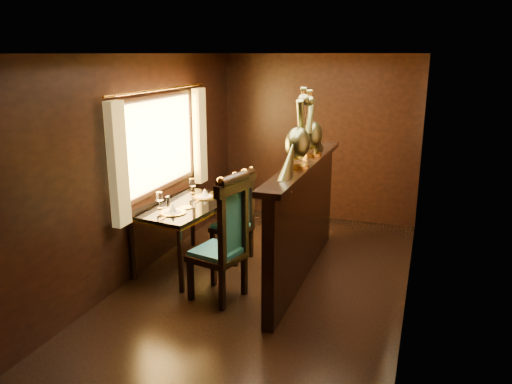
% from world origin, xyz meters
% --- Properties ---
extents(ground, '(5.00, 5.00, 0.00)m').
position_xyz_m(ground, '(0.00, 0.00, 0.00)').
color(ground, black).
rests_on(ground, ground).
extents(room_shell, '(3.04, 5.04, 2.52)m').
position_xyz_m(room_shell, '(-0.09, 0.02, 1.58)').
color(room_shell, black).
rests_on(room_shell, ground).
extents(partition, '(0.26, 2.70, 1.36)m').
position_xyz_m(partition, '(0.32, 0.30, 0.71)').
color(partition, black).
rests_on(partition, ground).
extents(dining_table, '(0.99, 1.43, 0.99)m').
position_xyz_m(dining_table, '(-1.05, 0.12, 0.71)').
color(dining_table, black).
rests_on(dining_table, ground).
extents(chair_left, '(0.60, 0.62, 1.39)m').
position_xyz_m(chair_left, '(-0.26, -0.53, 0.72)').
color(chair_left, black).
rests_on(chair_left, ground).
extents(chair_right, '(0.51, 0.53, 1.19)m').
position_xyz_m(chair_right, '(-0.53, 0.48, 0.62)').
color(chair_right, black).
rests_on(chair_right, ground).
extents(peacock_left, '(0.26, 0.68, 0.81)m').
position_xyz_m(peacock_left, '(0.33, -0.03, 1.77)').
color(peacock_left, '#1C5542').
rests_on(peacock_left, partition).
extents(peacock_right, '(0.24, 0.64, 0.77)m').
position_xyz_m(peacock_right, '(0.33, 0.62, 1.74)').
color(peacock_right, '#1C5542').
rests_on(peacock_right, partition).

